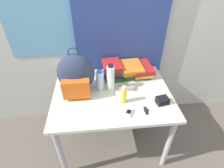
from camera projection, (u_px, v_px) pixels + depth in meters
wall_back at (107, 20)px, 1.73m from camera, size 6.00×0.06×2.50m
curtain_blue at (121, 21)px, 1.70m from camera, size 0.94×0.04×2.50m
desk at (112, 99)px, 1.71m from camera, size 1.10×0.83×0.73m
backpack at (76, 75)px, 1.57m from camera, size 0.34×0.28×0.45m
book_stack_left at (113, 70)px, 1.83m from camera, size 0.22×0.26×0.16m
book_stack_center at (131, 69)px, 1.84m from camera, size 0.23×0.29×0.13m
book_stack_right at (141, 70)px, 1.86m from camera, size 0.24×0.30×0.11m
water_bottle at (100, 81)px, 1.64m from camera, size 0.07×0.07×0.21m
sports_bottle at (111, 78)px, 1.61m from camera, size 0.07×0.07×0.28m
sunscreen_bottle at (124, 95)px, 1.51m from camera, size 0.05×0.05×0.17m
cell_phone at (129, 112)px, 1.44m from camera, size 0.09×0.11×0.02m
sunglasses_case at (126, 88)px, 1.68m from camera, size 0.16×0.07×0.04m
camera_pouch at (162, 101)px, 1.52m from camera, size 0.11×0.10×0.06m
wristwatch at (146, 110)px, 1.46m from camera, size 0.04×0.09×0.01m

